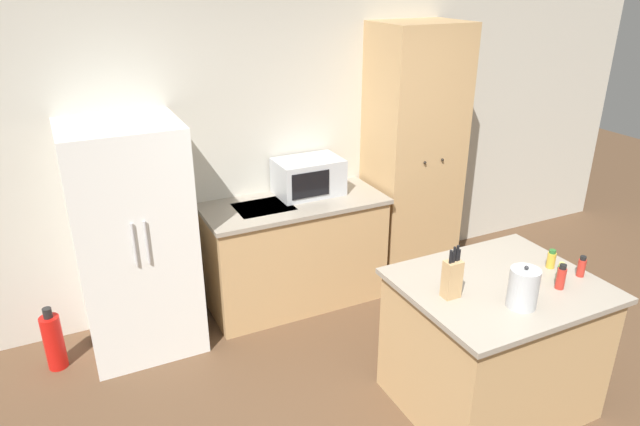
{
  "coord_description": "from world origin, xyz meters",
  "views": [
    {
      "loc": [
        -1.9,
        -1.9,
        2.62
      ],
      "look_at": [
        -0.29,
        1.4,
        1.05
      ],
      "focal_mm": 32.0,
      "sensor_mm": 36.0,
      "label": 1
    }
  ],
  "objects": [
    {
      "name": "wall_back",
      "position": [
        0.0,
        2.33,
        1.3
      ],
      "size": [
        7.2,
        0.06,
        2.6
      ],
      "color": "beige",
      "rests_on": "ground_plane"
    },
    {
      "name": "refrigerator",
      "position": [
        -1.49,
        1.95,
        0.85
      ],
      "size": [
        0.78,
        0.72,
        1.7
      ],
      "color": "white",
      "rests_on": "ground_plane"
    },
    {
      "name": "back_counter",
      "position": [
        -0.23,
        1.99,
        0.46
      ],
      "size": [
        1.47,
        0.65,
        0.91
      ],
      "color": "tan",
      "rests_on": "ground_plane"
    },
    {
      "name": "pantry_cabinet",
      "position": [
        0.91,
        2.02,
        1.12
      ],
      "size": [
        0.73,
        0.59,
        2.24
      ],
      "color": "tan",
      "rests_on": "ground_plane"
    },
    {
      "name": "kitchen_island",
      "position": [
        0.39,
        0.31,
        0.45
      ],
      "size": [
        1.16,
        0.97,
        0.89
      ],
      "color": "tan",
      "rests_on": "ground_plane"
    },
    {
      "name": "microwave",
      "position": [
        -0.05,
        2.1,
        1.06
      ],
      "size": [
        0.53,
        0.37,
        0.29
      ],
      "color": "#B2B5B7",
      "rests_on": "back_counter"
    },
    {
      "name": "knife_block",
      "position": [
        0.02,
        0.31,
        1.01
      ],
      "size": [
        0.1,
        0.07,
        0.32
      ],
      "color": "tan",
      "rests_on": "kitchen_island"
    },
    {
      "name": "spice_bottle_tall_dark",
      "position": [
        0.65,
        0.11,
        0.96
      ],
      "size": [
        0.05,
        0.05,
        0.16
      ],
      "color": "#B2281E",
      "rests_on": "kitchen_island"
    },
    {
      "name": "spice_bottle_short_red",
      "position": [
        0.72,
        0.17,
        0.94
      ],
      "size": [
        0.04,
        0.04,
        0.12
      ],
      "color": "#337033",
      "rests_on": "kitchen_island"
    },
    {
      "name": "spice_bottle_amber_oil",
      "position": [
        0.8,
        0.32,
        0.94
      ],
      "size": [
        0.05,
        0.05,
        0.12
      ],
      "color": "gold",
      "rests_on": "kitchen_island"
    },
    {
      "name": "spice_bottle_green_herb",
      "position": [
        0.88,
        0.16,
        0.95
      ],
      "size": [
        0.05,
        0.05,
        0.13
      ],
      "color": "#B2281E",
      "rests_on": "kitchen_island"
    },
    {
      "name": "kettle",
      "position": [
        0.31,
        0.06,
        1.0
      ],
      "size": [
        0.17,
        0.17,
        0.25
      ],
      "color": "#B2B5B7",
      "rests_on": "kitchen_island"
    },
    {
      "name": "fire_extinguisher",
      "position": [
        -2.12,
        1.92,
        0.21
      ],
      "size": [
        0.13,
        0.13,
        0.48
      ],
      "color": "red",
      "rests_on": "ground_plane"
    }
  ]
}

